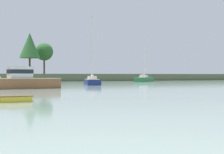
{
  "coord_description": "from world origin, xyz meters",
  "views": [
    {
      "loc": [
        -15.2,
        -11.39,
        1.74
      ],
      "look_at": [
        2.08,
        25.11,
        1.49
      ],
      "focal_mm": 51.17,
      "sensor_mm": 36.0,
      "label": 1
    }
  ],
  "objects_px": {
    "dinghy_cream": "(54,83)",
    "dinghy_yellow": "(9,100)",
    "cruiser_wood": "(18,84)",
    "sailboat_navy": "(92,83)",
    "sailboat_green": "(144,80)"
  },
  "relations": [
    {
      "from": "sailboat_green",
      "to": "sailboat_navy",
      "type": "height_order",
      "value": "sailboat_navy"
    },
    {
      "from": "dinghy_cream",
      "to": "dinghy_yellow",
      "type": "distance_m",
      "value": 46.62
    },
    {
      "from": "cruiser_wood",
      "to": "sailboat_green",
      "type": "bearing_deg",
      "value": 40.15
    },
    {
      "from": "cruiser_wood",
      "to": "dinghy_yellow",
      "type": "xyz_separation_m",
      "value": [
        -3.69,
        -20.32,
        -0.46
      ]
    },
    {
      "from": "cruiser_wood",
      "to": "dinghy_yellow",
      "type": "distance_m",
      "value": 20.66
    },
    {
      "from": "dinghy_cream",
      "to": "dinghy_yellow",
      "type": "bearing_deg",
      "value": -108.64
    },
    {
      "from": "cruiser_wood",
      "to": "sailboat_navy",
      "type": "height_order",
      "value": "sailboat_navy"
    },
    {
      "from": "dinghy_yellow",
      "to": "cruiser_wood",
      "type": "bearing_deg",
      "value": 79.71
    },
    {
      "from": "dinghy_cream",
      "to": "cruiser_wood",
      "type": "distance_m",
      "value": 26.36
    },
    {
      "from": "sailboat_green",
      "to": "cruiser_wood",
      "type": "height_order",
      "value": "sailboat_green"
    },
    {
      "from": "sailboat_green",
      "to": "cruiser_wood",
      "type": "bearing_deg",
      "value": -139.85
    },
    {
      "from": "dinghy_cream",
      "to": "sailboat_navy",
      "type": "xyz_separation_m",
      "value": [
        3.76,
        -11.78,
        0.18
      ]
    },
    {
      "from": "sailboat_green",
      "to": "sailboat_navy",
      "type": "relative_size",
      "value": 0.86
    },
    {
      "from": "dinghy_cream",
      "to": "cruiser_wood",
      "type": "height_order",
      "value": "cruiser_wood"
    },
    {
      "from": "sailboat_navy",
      "to": "dinghy_yellow",
      "type": "bearing_deg",
      "value": -119.94
    }
  ]
}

